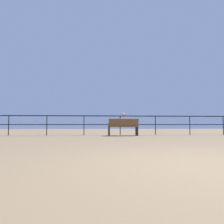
# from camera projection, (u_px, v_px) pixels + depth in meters

# --- Properties ---
(ground_plane) EXTENTS (60.00, 60.00, 0.00)m
(ground_plane) POSITION_uv_depth(u_px,v_px,m) (199.00, 165.00, 2.80)
(ground_plane) COLOR #81684A
(pier_railing) EXTENTS (23.56, 0.05, 1.06)m
(pier_railing) POSITION_uv_depth(u_px,v_px,m) (120.00, 121.00, 11.67)
(pier_railing) COLOR black
(pier_railing) RESTS_ON ground_plane
(bench_near_left) EXTENTS (1.57, 0.72, 0.87)m
(bench_near_left) POSITION_uv_depth(u_px,v_px,m) (123.00, 126.00, 10.96)
(bench_near_left) COLOR brown
(bench_near_left) RESTS_ON ground_plane
(seagull_on_rail) EXTENTS (0.26, 0.38, 0.19)m
(seagull_on_rail) POSITION_uv_depth(u_px,v_px,m) (123.00, 114.00, 11.69)
(seagull_on_rail) COLOR silver
(seagull_on_rail) RESTS_ON pier_railing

